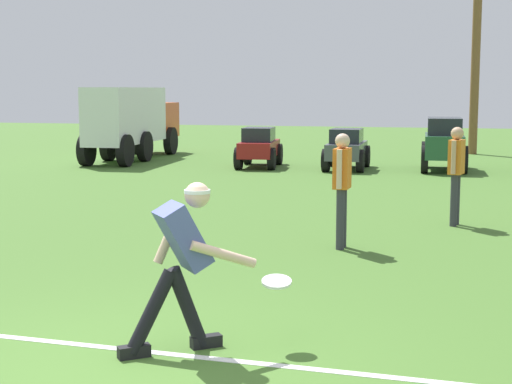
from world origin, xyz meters
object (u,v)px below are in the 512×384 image
at_px(parked_car_slot_c, 444,143).
at_px(box_truck, 133,119).
at_px(frisbee_thrower, 182,257).
at_px(parked_car_slot_b, 347,148).
at_px(teammate_deep, 342,180).
at_px(palm_tree_far_left, 477,19).
at_px(frisbee_in_flight, 277,282).
at_px(parked_car_slot_a, 259,147).
at_px(teammate_near_sideline, 456,166).

height_order(parked_car_slot_c, box_truck, box_truck).
bearing_deg(box_truck, frisbee_thrower, -65.29).
bearing_deg(parked_car_slot_c, parked_car_slot_b, -172.08).
xyz_separation_m(teammate_deep, box_truck, (-8.21, 11.92, 0.29)).
xyz_separation_m(parked_car_slot_c, palm_tree_far_left, (0.82, 5.71, 3.67)).
distance_m(frisbee_thrower, parked_car_slot_b, 15.12).
height_order(frisbee_in_flight, teammate_deep, teammate_deep).
xyz_separation_m(frisbee_thrower, parked_car_slot_a, (-3.22, 15.12, -0.22)).
bearing_deg(frisbee_in_flight, teammate_near_sideline, 77.72).
bearing_deg(palm_tree_far_left, frisbee_thrower, -96.95).
height_order(teammate_deep, box_truck, box_truck).
bearing_deg(parked_car_slot_c, frisbee_thrower, -96.50).
bearing_deg(palm_tree_far_left, parked_car_slot_a, -133.89).
bearing_deg(parked_car_slot_b, parked_car_slot_a, 179.30).
relative_size(parked_car_slot_a, box_truck, 0.38).
height_order(teammate_deep, parked_car_slot_c, teammate_deep).
relative_size(frisbee_thrower, box_truck, 0.23).
distance_m(frisbee_in_flight, parked_car_slot_b, 14.85).
height_order(parked_car_slot_b, parked_car_slot_c, parked_car_slot_c).
distance_m(frisbee_in_flight, parked_car_slot_c, 15.16).
distance_m(frisbee_in_flight, teammate_near_sideline, 6.61).
xyz_separation_m(teammate_near_sideline, palm_tree_far_left, (0.46, 14.39, 3.47)).
xyz_separation_m(frisbee_thrower, parked_car_slot_c, (1.76, 15.45, -0.05)).
distance_m(parked_car_slot_a, palm_tree_far_left, 9.21).
xyz_separation_m(teammate_near_sideline, box_truck, (-9.69, 9.67, 0.29)).
height_order(teammate_near_sideline, parked_car_slot_a, teammate_near_sideline).
relative_size(frisbee_thrower, palm_tree_far_left, 0.20).
xyz_separation_m(frisbee_in_flight, parked_car_slot_c, (1.04, 15.12, 0.19)).
distance_m(box_truck, palm_tree_far_left, 11.63).
xyz_separation_m(frisbee_in_flight, palm_tree_far_left, (1.86, 20.83, 3.86)).
relative_size(frisbee_in_flight, teammate_near_sideline, 0.20).
relative_size(parked_car_slot_b, box_truck, 0.37).
bearing_deg(teammate_deep, frisbee_in_flight, -89.00).
distance_m(teammate_deep, palm_tree_far_left, 17.11).
distance_m(parked_car_slot_a, box_truck, 4.59).
bearing_deg(palm_tree_far_left, parked_car_slot_c, -98.19).
xyz_separation_m(teammate_deep, palm_tree_far_left, (1.94, 16.64, 3.47)).
bearing_deg(teammate_deep, box_truck, 124.54).
bearing_deg(teammate_near_sideline, palm_tree_far_left, 88.17).
bearing_deg(palm_tree_far_left, teammate_near_sideline, -91.83).
bearing_deg(parked_car_slot_b, teammate_deep, -82.34).
bearing_deg(teammate_deep, frisbee_thrower, -98.10).
xyz_separation_m(parked_car_slot_a, palm_tree_far_left, (5.80, 6.03, 3.85)).
bearing_deg(frisbee_in_flight, parked_car_slot_b, 95.78).
relative_size(teammate_deep, parked_car_slot_a, 0.68).
relative_size(frisbee_thrower, teammate_deep, 0.89).
height_order(frisbee_in_flight, box_truck, box_truck).
relative_size(frisbee_thrower, parked_car_slot_a, 0.61).
xyz_separation_m(parked_car_slot_a, parked_car_slot_b, (2.44, -0.03, 0.00)).
bearing_deg(parked_car_slot_b, parked_car_slot_c, 7.92).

